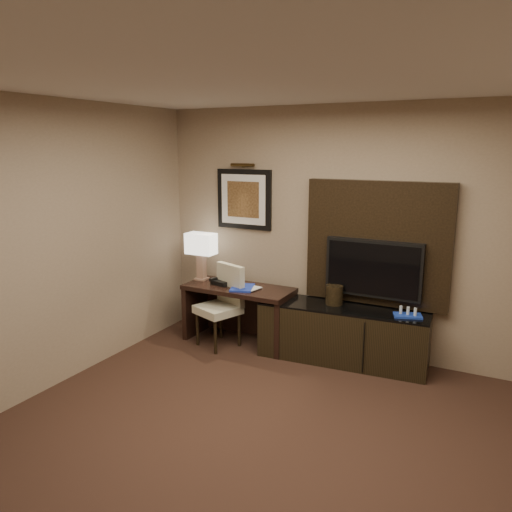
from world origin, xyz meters
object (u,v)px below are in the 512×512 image
Objects in this scene: desk_chair at (218,309)px; desk_phone at (223,280)px; table_lamp at (201,257)px; minibar_tray at (408,312)px; desk at (239,315)px; credenza at (343,334)px; tv at (373,269)px; ice_bucket at (334,295)px.

desk_chair is 4.10× the size of desk_phone.
minibar_tray is (2.45, -0.03, -0.30)m from table_lamp.
minibar_tray is (1.90, 0.04, 0.32)m from desk.
credenza is at bearing 179.31° from minibar_tray.
desk reaches higher than credenza.
tv is at bearing 7.65° from desk.
desk is at bearing -7.15° from table_lamp.
table_lamp reaches higher than ice_bucket.
desk_chair is 0.36m from desk_phone.
credenza is 3.22× the size of table_lamp.
credenza is at bearing 2.73° from desk.
credenza is 1.98× the size of desk_chair.
desk_chair is at bearing -167.20° from ice_bucket.
table_lamp is at bearing 179.37° from minibar_tray.
tv is at bearing 14.92° from ice_bucket.
table_lamp is at bearing -179.31° from ice_bucket.
table_lamp reaches higher than desk_chair.
tv is 0.56m from minibar_tray.
desk is at bearing 72.56° from desk_chair.
table_lamp reaches higher than desk_phone.
desk_chair is 0.69m from table_lamp.
ice_bucket is (1.28, 0.29, 0.27)m from desk_chair.
desk_chair is at bearing -60.22° from desk_phone.
credenza is (1.24, 0.05, -0.03)m from desk.
tv is 0.50m from ice_bucket.
credenza is 8.10× the size of desk_phone.
desk_phone is (-0.06, 0.21, 0.29)m from desk_chair.
tv is 4.59× the size of desk_phone.
ice_bucket is at bearing -165.08° from tv.
minibar_tray is at bearing 15.41° from desk_phone.
desk_chair reaches higher than desk_phone.
table_lamp is 2.47m from minibar_tray.
table_lamp reaches higher than credenza.
tv is 1.75m from desk_phone.
desk_chair is 2.09m from minibar_tray.
desk_phone reaches higher than credenza.
desk_phone is at bearing 177.27° from credenza.
tv is 1.12× the size of desk_chair.
table_lamp reaches higher than minibar_tray.
minibar_tray is at bearing -3.46° from ice_bucket.
desk is 0.83m from table_lamp.
tv is (0.26, 0.14, 0.72)m from credenza.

